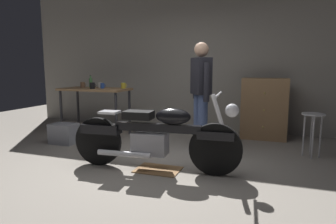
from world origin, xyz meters
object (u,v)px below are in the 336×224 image
at_px(mug_brown_stoneware, 83,85).
at_px(mug_blue_enamel, 102,86).
at_px(mug_white_ceramic, 100,85).
at_px(motorcycle, 155,135).
at_px(wooden_dresser, 264,109).
at_px(shop_stool, 313,123).
at_px(mug_yellow_tall, 123,86).
at_px(mug_black_matte, 92,86).
at_px(person_standing, 201,91).
at_px(storage_bin, 64,134).
at_px(bottle, 91,83).

bearing_deg(mug_brown_stoneware, mug_blue_enamel, -5.78).
distance_m(mug_white_ceramic, mug_blue_enamel, 0.20).
bearing_deg(motorcycle, wooden_dresser, 56.81).
xyz_separation_m(shop_stool, mug_white_ceramic, (-3.73, 0.33, 0.45)).
height_order(mug_blue_enamel, mug_yellow_tall, mug_yellow_tall).
xyz_separation_m(mug_black_matte, mug_blue_enamel, (0.12, 0.15, -0.01)).
bearing_deg(person_standing, shop_stool, -118.24).
height_order(wooden_dresser, mug_yellow_tall, wooden_dresser).
bearing_deg(mug_white_ceramic, wooden_dresser, 11.87).
distance_m(motorcycle, shop_stool, 2.32).
bearing_deg(storage_bin, mug_white_ceramic, 78.80).
xyz_separation_m(person_standing, mug_brown_stoneware, (-2.44, 0.39, 0.03)).
distance_m(motorcycle, mug_black_matte, 2.27).
distance_m(person_standing, mug_black_matte, 2.10).
relative_size(person_standing, mug_blue_enamel, 15.75).
relative_size(shop_stool, mug_black_matte, 5.06).
relative_size(wooden_dresser, storage_bin, 2.50).
height_order(mug_black_matte, mug_blue_enamel, mug_black_matte).
height_order(person_standing, wooden_dresser, person_standing).
xyz_separation_m(motorcycle, wooden_dresser, (1.23, 2.26, 0.10)).
bearing_deg(wooden_dresser, shop_stool, -54.03).
relative_size(mug_yellow_tall, bottle, 0.51).
distance_m(motorcycle, mug_brown_stoneware, 2.66).
height_order(shop_stool, wooden_dresser, wooden_dresser).
height_order(person_standing, mug_black_matte, person_standing).
height_order(person_standing, storage_bin, person_standing).
bearing_deg(shop_stool, mug_blue_enamel, 177.02).
height_order(mug_black_matte, mug_yellow_tall, mug_black_matte).
relative_size(mug_white_ceramic, mug_black_matte, 0.84).
bearing_deg(bottle, motorcycle, -38.77).
xyz_separation_m(wooden_dresser, bottle, (-3.22, -0.65, 0.45)).
height_order(mug_black_matte, bottle, bottle).
distance_m(wooden_dresser, storage_bin, 3.57).
bearing_deg(bottle, mug_black_matte, -51.50).
bearing_deg(bottle, mug_white_ceramic, 5.21).
distance_m(mug_blue_enamel, bottle, 0.37).
bearing_deg(bottle, shop_stool, -4.61).
bearing_deg(wooden_dresser, mug_brown_stoneware, -167.61).
bearing_deg(wooden_dresser, mug_blue_enamel, -164.79).
bearing_deg(mug_brown_stoneware, mug_black_matte, -29.20).
relative_size(shop_stool, wooden_dresser, 0.58).
bearing_deg(mug_black_matte, shop_stool, -0.60).
height_order(motorcycle, mug_yellow_tall, mug_yellow_tall).
bearing_deg(wooden_dresser, mug_yellow_tall, -165.81).
bearing_deg(mug_brown_stoneware, mug_yellow_tall, 6.77).
distance_m(mug_brown_stoneware, mug_yellow_tall, 0.84).
relative_size(motorcycle, mug_yellow_tall, 17.81).
relative_size(mug_black_matte, mug_yellow_tall, 1.03).
xyz_separation_m(person_standing, storage_bin, (-2.28, -0.41, -0.76)).
height_order(wooden_dresser, mug_black_matte, wooden_dresser).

